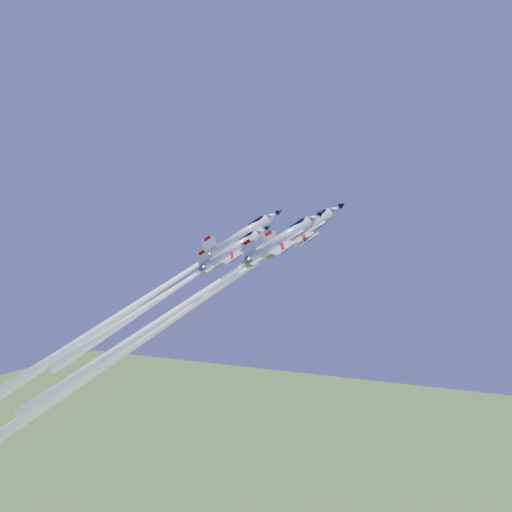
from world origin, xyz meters
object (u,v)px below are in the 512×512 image
at_px(jet_lead, 180,314).
at_px(jet_left, 156,292).
at_px(jet_right, 192,300).
at_px(jet_slot, 173,289).

relative_size(jet_lead, jet_left, 1.29).
xyz_separation_m(jet_lead, jet_right, (3.46, -1.85, 2.66)).
relative_size(jet_lead, jet_slot, 1.81).
distance_m(jet_lead, jet_right, 4.74).
height_order(jet_left, jet_right, jet_left).
height_order(jet_right, jet_slot, jet_right).
bearing_deg(jet_slot, jet_right, 34.53).
bearing_deg(jet_slot, jet_left, -170.89).
height_order(jet_lead, jet_left, jet_lead).
bearing_deg(jet_left, jet_right, 17.66).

